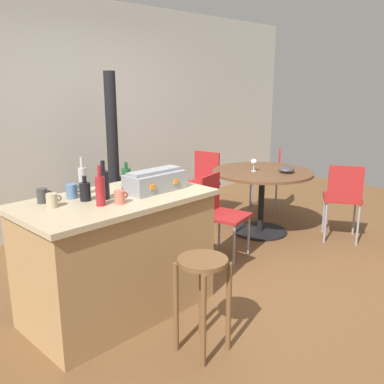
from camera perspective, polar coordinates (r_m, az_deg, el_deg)
name	(u,v)px	position (r m, az deg, el deg)	size (l,w,h in m)	color
ground_plane	(225,273)	(4.08, 4.39, -10.79)	(8.80, 8.80, 0.00)	brown
back_wall	(84,115)	(5.44, -14.27, 9.97)	(8.00, 0.10, 2.70)	beige
kitchen_island	(118,255)	(3.32, -9.91, -8.36)	(1.44, 0.79, 0.92)	#A37A4C
wooden_stool	(203,285)	(2.81, 1.42, -12.31)	(0.33, 0.33, 0.66)	brown
dining_table	(262,185)	(5.02, 9.34, 0.90)	(1.16, 1.16, 0.75)	black
folding_chair_near	(343,196)	(4.98, 19.59, -0.46)	(0.55, 0.55, 0.88)	maroon
folding_chair_far	(270,175)	(5.93, 10.36, 2.19)	(0.55, 0.55, 0.85)	maroon
folding_chair_left	(202,180)	(5.45, 1.37, 1.57)	(0.48, 0.48, 0.87)	maroon
folding_chair_right	(220,210)	(4.28, 3.83, -2.44)	(0.48, 0.48, 0.85)	maroon
wood_stove	(115,195)	(5.07, -10.28, -0.36)	(0.44, 0.45, 1.86)	black
toolbox	(155,181)	(3.30, -5.01, 1.49)	(0.48, 0.23, 0.17)	gray
bottle_0	(126,176)	(3.52, -8.80, 2.11)	(0.07, 0.07, 0.19)	#194C23
bottle_1	(83,180)	(3.28, -14.43, 1.54)	(0.06, 0.06, 0.28)	#B7B2AD
bottle_2	(100,190)	(2.96, -12.19, 0.26)	(0.07, 0.07, 0.28)	maroon
bottle_3	(85,191)	(3.12, -14.12, 0.12)	(0.08, 0.08, 0.18)	black
bottle_4	(104,184)	(3.12, -11.74, 1.01)	(0.08, 0.08, 0.28)	black
cup_0	(52,200)	(3.02, -18.22, -1.08)	(0.11, 0.08, 0.10)	tan
cup_1	(120,197)	(2.99, -9.63, -0.67)	(0.11, 0.07, 0.09)	#DB6651
cup_2	(72,191)	(3.21, -15.77, 0.12)	(0.12, 0.08, 0.10)	#4C7099
cup_3	(43,196)	(3.15, -19.37, -0.45)	(0.11, 0.08, 0.10)	#383838
wine_glass	(254,162)	(4.93, 8.30, 3.99)	(0.07, 0.07, 0.14)	silver
serving_bowl	(286,170)	(4.93, 12.54, 2.95)	(0.18, 0.18, 0.07)	#383838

